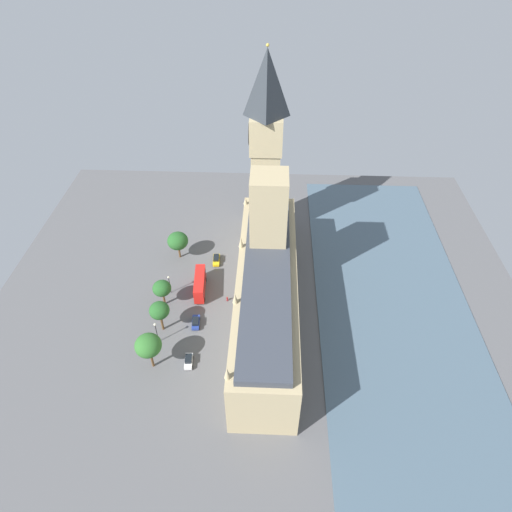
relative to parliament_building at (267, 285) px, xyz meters
The scene contains 15 objects.
ground_plane 9.70m from the parliament_building, 40.61° to the left, with size 136.95×136.95×0.00m, color #565659.
river_thames 33.56m from the parliament_building, behind, with size 38.51×123.25×0.25m, color #475B6B.
parliament_building is the anchor object (origin of this frame).
clock_tower 38.80m from the parliament_building, 87.83° to the right, with size 8.94×8.94×53.58m.
car_yellow_cab_near_tower 24.52m from the parliament_building, 50.90° to the right, with size 2.12×4.80×1.74m.
double_decker_bus_far_end 19.73m from the parliament_building, 19.92° to the right, with size 3.34×10.66×4.75m.
car_blue_under_trees 19.67m from the parliament_building, 16.74° to the left, with size 2.15×4.50×1.74m.
car_white_by_river_gate 25.00m from the parliament_building, 43.74° to the left, with size 2.05×4.24×1.74m.
pedestrian_opposite_hall 13.65m from the parliament_building, 17.20° to the right, with size 0.56×0.63×1.49m.
plane_tree_corner 26.26m from the parliament_building, ahead, with size 4.64×4.64×7.62m.
plane_tree_kerbside 32.10m from the parliament_building, 37.86° to the right, with size 5.79×5.79×8.38m.
plane_tree_leading 25.80m from the parliament_building, 15.38° to the left, with size 4.74×4.74×8.70m.
plane_tree_midblock 30.33m from the parliament_building, 34.86° to the left, with size 5.78×5.78×9.81m.
street_lamp_trailing 27.62m from the parliament_building, 22.90° to the left, with size 0.56×0.56×6.46m.
street_lamp_slot_10 26.26m from the parliament_building, 12.25° to the right, with size 0.56×0.56×5.79m.
Camera 1 is at (-2.52, 71.83, 83.20)m, focal length 30.70 mm.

